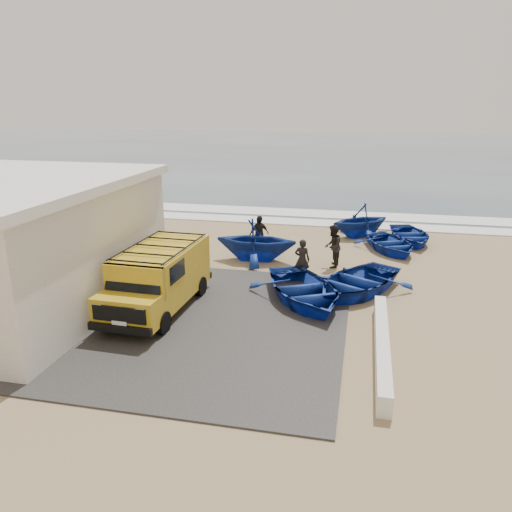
{
  "coord_description": "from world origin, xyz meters",
  "views": [
    {
      "loc": [
        4.25,
        -15.74,
        6.68
      ],
      "look_at": [
        0.51,
        1.41,
        1.2
      ],
      "focal_mm": 35.0,
      "sensor_mm": 36.0,
      "label": 1
    }
  ],
  "objects_px": {
    "boat_mid_left": "(256,240)",
    "fisherman_back": "(259,235)",
    "boat_mid_right": "(390,244)",
    "fisherman_middle": "(333,246)",
    "boat_near_left": "(304,289)",
    "boat_far_left": "(360,220)",
    "parapet": "(382,345)",
    "van": "(159,276)",
    "boat_far_right": "(409,235)",
    "boat_near_right": "(356,281)",
    "fisherman_front": "(302,260)"
  },
  "relations": [
    {
      "from": "parapet",
      "to": "fisherman_middle",
      "type": "height_order",
      "value": "fisherman_middle"
    },
    {
      "from": "boat_mid_right",
      "to": "boat_mid_left",
      "type": "bearing_deg",
      "value": -179.35
    },
    {
      "from": "parapet",
      "to": "boat_far_left",
      "type": "bearing_deg",
      "value": 93.79
    },
    {
      "from": "parapet",
      "to": "van",
      "type": "relative_size",
      "value": 1.18
    },
    {
      "from": "boat_far_right",
      "to": "fisherman_back",
      "type": "xyz_separation_m",
      "value": [
        -6.84,
        -3.32,
        0.49
      ]
    },
    {
      "from": "boat_mid_left",
      "to": "boat_far_right",
      "type": "distance_m",
      "value": 8.06
    },
    {
      "from": "boat_mid_left",
      "to": "boat_far_right",
      "type": "bearing_deg",
      "value": -57.88
    },
    {
      "from": "parapet",
      "to": "boat_near_left",
      "type": "relative_size",
      "value": 1.35
    },
    {
      "from": "boat_far_left",
      "to": "boat_mid_right",
      "type": "bearing_deg",
      "value": -6.89
    },
    {
      "from": "fisherman_middle",
      "to": "van",
      "type": "bearing_deg",
      "value": -36.9
    },
    {
      "from": "boat_far_right",
      "to": "boat_mid_left",
      "type": "bearing_deg",
      "value": -159.96
    },
    {
      "from": "boat_near_left",
      "to": "fisherman_middle",
      "type": "xyz_separation_m",
      "value": [
        0.69,
        4.06,
        0.44
      ]
    },
    {
      "from": "boat_mid_right",
      "to": "boat_far_left",
      "type": "distance_m",
      "value": 2.84
    },
    {
      "from": "boat_near_right",
      "to": "boat_far_left",
      "type": "xyz_separation_m",
      "value": [
        -0.03,
        8.06,
        0.41
      ]
    },
    {
      "from": "van",
      "to": "parapet",
      "type": "bearing_deg",
      "value": -10.98
    },
    {
      "from": "fisherman_middle",
      "to": "boat_far_left",
      "type": "bearing_deg",
      "value": 175.01
    },
    {
      "from": "boat_mid_left",
      "to": "fisherman_back",
      "type": "relative_size",
      "value": 1.99
    },
    {
      "from": "van",
      "to": "fisherman_back",
      "type": "distance_m",
      "value": 7.25
    },
    {
      "from": "boat_mid_right",
      "to": "boat_near_right",
      "type": "bearing_deg",
      "value": -127.38
    },
    {
      "from": "parapet",
      "to": "fisherman_back",
      "type": "distance_m",
      "value": 10.17
    },
    {
      "from": "van",
      "to": "boat_far_right",
      "type": "bearing_deg",
      "value": 51.87
    },
    {
      "from": "boat_mid_right",
      "to": "fisherman_front",
      "type": "bearing_deg",
      "value": -150.44
    },
    {
      "from": "boat_far_right",
      "to": "fisherman_middle",
      "type": "height_order",
      "value": "fisherman_middle"
    },
    {
      "from": "van",
      "to": "boat_far_left",
      "type": "height_order",
      "value": "van"
    },
    {
      "from": "boat_near_right",
      "to": "fisherman_front",
      "type": "relative_size",
      "value": 2.64
    },
    {
      "from": "fisherman_middle",
      "to": "fisherman_back",
      "type": "bearing_deg",
      "value": -104.94
    },
    {
      "from": "boat_mid_left",
      "to": "fisherman_back",
      "type": "height_order",
      "value": "boat_mid_left"
    },
    {
      "from": "boat_far_left",
      "to": "fisherman_front",
      "type": "height_order",
      "value": "boat_far_left"
    },
    {
      "from": "fisherman_back",
      "to": "boat_far_right",
      "type": "bearing_deg",
      "value": -18.37
    },
    {
      "from": "boat_mid_right",
      "to": "fisherman_middle",
      "type": "relative_size",
      "value": 2.01
    },
    {
      "from": "parapet",
      "to": "boat_far_right",
      "type": "distance_m",
      "value": 12.09
    },
    {
      "from": "boat_near_right",
      "to": "boat_far_left",
      "type": "distance_m",
      "value": 8.07
    },
    {
      "from": "boat_near_left",
      "to": "boat_mid_right",
      "type": "bearing_deg",
      "value": 38.07
    },
    {
      "from": "boat_near_right",
      "to": "boat_far_left",
      "type": "height_order",
      "value": "boat_far_left"
    },
    {
      "from": "boat_near_right",
      "to": "boat_mid_right",
      "type": "xyz_separation_m",
      "value": [
        1.4,
        5.66,
        -0.07
      ]
    },
    {
      "from": "boat_mid_right",
      "to": "fisherman_front",
      "type": "relative_size",
      "value": 2.23
    },
    {
      "from": "boat_near_left",
      "to": "boat_near_right",
      "type": "distance_m",
      "value": 2.15
    },
    {
      "from": "boat_near_left",
      "to": "boat_mid_left",
      "type": "bearing_deg",
      "value": 93.91
    },
    {
      "from": "boat_far_right",
      "to": "boat_near_right",
      "type": "bearing_deg",
      "value": -120.59
    },
    {
      "from": "boat_mid_right",
      "to": "boat_far_right",
      "type": "relative_size",
      "value": 0.99
    },
    {
      "from": "boat_mid_left",
      "to": "boat_far_right",
      "type": "height_order",
      "value": "boat_mid_left"
    },
    {
      "from": "van",
      "to": "boat_far_right",
      "type": "xyz_separation_m",
      "value": [
        8.74,
        10.31,
        -0.78
      ]
    },
    {
      "from": "boat_mid_right",
      "to": "fisherman_back",
      "type": "xyz_separation_m",
      "value": [
        -5.88,
        -1.53,
        0.5
      ]
    },
    {
      "from": "fisherman_front",
      "to": "boat_mid_left",
      "type": "bearing_deg",
      "value": -37.88
    },
    {
      "from": "boat_mid_right",
      "to": "fisherman_middle",
      "type": "bearing_deg",
      "value": -154.39
    },
    {
      "from": "boat_far_left",
      "to": "fisherman_front",
      "type": "xyz_separation_m",
      "value": [
        -2.08,
        -7.06,
        -0.04
      ]
    },
    {
      "from": "parapet",
      "to": "boat_mid_right",
      "type": "distance_m",
      "value": 10.21
    },
    {
      "from": "parapet",
      "to": "fisherman_back",
      "type": "height_order",
      "value": "fisherman_back"
    },
    {
      "from": "boat_mid_left",
      "to": "boat_far_left",
      "type": "relative_size",
      "value": 1.07
    },
    {
      "from": "parapet",
      "to": "boat_near_right",
      "type": "distance_m",
      "value": 4.61
    }
  ]
}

